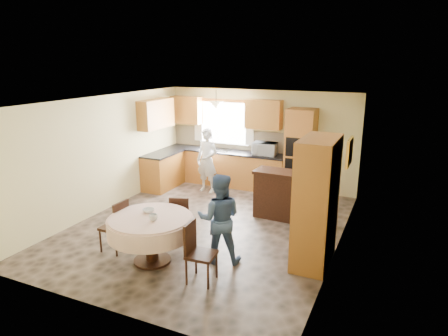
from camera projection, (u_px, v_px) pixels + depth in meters
floor at (208, 227)px, 7.98m from camera, size 5.00×6.00×0.01m
ceiling at (206, 101)px, 7.31m from camera, size 5.00×6.00×0.01m
wall_back at (260, 139)px, 10.28m from camera, size 5.00×0.02×2.50m
wall_front at (99, 223)px, 5.01m from camera, size 5.00×0.02×2.50m
wall_left at (104, 154)px, 8.65m from camera, size 0.02×6.00×2.50m
wall_right at (341, 183)px, 6.64m from camera, size 0.02×6.00×2.50m
window at (224, 123)px, 10.57m from camera, size 1.40×0.03×1.10m
curtain_left at (198, 120)px, 10.81m from camera, size 0.22×0.02×1.15m
curtain_right at (250, 123)px, 10.21m from camera, size 0.22×0.02×1.15m
base_cab_back at (225, 168)px, 10.57m from camera, size 3.30×0.60×0.88m
counter_back at (225, 151)px, 10.45m from camera, size 3.30×0.64×0.04m
base_cab_left at (163, 171)px, 10.32m from camera, size 0.60×1.20×0.88m
counter_left at (162, 154)px, 10.20m from camera, size 0.64×1.20×0.04m
backsplash at (229, 139)px, 10.63m from camera, size 3.30×0.02×0.55m
wall_cab_left at (187, 110)px, 10.78m from camera, size 0.85×0.33×0.72m
wall_cab_right at (264, 114)px, 9.90m from camera, size 0.90×0.33×0.72m
wall_cab_side at (156, 114)px, 9.98m from camera, size 0.33×1.20×0.72m
oven_tower at (300, 153)px, 9.60m from camera, size 0.66×0.62×2.12m
oven_upper at (297, 148)px, 9.27m from camera, size 0.56×0.01×0.45m
oven_lower at (296, 168)px, 9.40m from camera, size 0.56×0.01×0.45m
pendant at (216, 105)px, 10.01m from camera, size 0.36×0.36×0.18m
sideboard at (286, 197)px, 8.29m from camera, size 1.35×0.60×0.95m
space_heater at (312, 217)px, 7.82m from camera, size 0.40×0.33×0.49m
cupboard at (316, 202)px, 6.34m from camera, size 0.55×1.09×2.08m
dining_table at (151, 227)px, 6.45m from camera, size 1.39×1.39×0.79m
chair_left at (117, 224)px, 6.84m from camera, size 0.41×0.41×0.92m
chair_back at (181, 216)px, 7.26m from camera, size 0.47×0.47×0.86m
chair_right at (197, 249)px, 5.92m from camera, size 0.43×0.43×0.93m
framed_picture at (349, 152)px, 7.55m from camera, size 0.06×0.63×0.52m
microwave at (265, 149)px, 9.91m from camera, size 0.61×0.43×0.32m
person_sink at (207, 161)px, 9.89m from camera, size 0.64×0.47×1.61m
person_dining at (219, 218)px, 6.45m from camera, size 0.88×0.79×1.50m
bowl_sideboard at (269, 171)px, 8.31m from camera, size 0.31×0.31×0.06m
bottle_sideboard at (306, 171)px, 7.98m from camera, size 0.13×0.13×0.27m
cup_table at (153, 217)px, 6.25m from camera, size 0.14×0.14×0.11m
bowl_table at (148, 211)px, 6.59m from camera, size 0.23×0.23×0.06m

